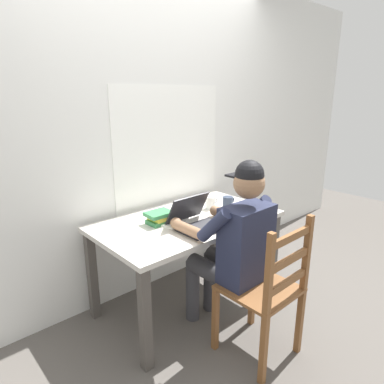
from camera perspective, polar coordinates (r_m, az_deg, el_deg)
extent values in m
plane|color=#56514C|center=(2.89, -0.63, -18.02)|extent=(8.00, 8.00, 0.00)
cube|color=silver|center=(2.77, -7.23, 9.40)|extent=(6.00, 0.04, 2.60)
cube|color=white|center=(2.88, -3.76, 7.10)|extent=(1.08, 0.01, 1.04)
cube|color=beige|center=(3.01, -3.50, -3.13)|extent=(1.14, 0.06, 0.04)
cube|color=beige|center=(2.55, -0.68, -4.86)|extent=(1.37, 0.78, 0.03)
cube|color=#4C4742|center=(2.15, -7.88, -20.53)|extent=(0.06, 0.06, 0.69)
cube|color=#4C4742|center=(2.94, 13.40, -10.07)|extent=(0.06, 0.06, 0.69)
cube|color=#4C4742|center=(2.66, -16.41, -13.32)|extent=(0.06, 0.06, 0.69)
cube|color=#4C4742|center=(3.33, 3.75, -6.41)|extent=(0.06, 0.06, 0.69)
cube|color=#232842|center=(2.18, 9.07, -8.61)|extent=(0.34, 0.20, 0.50)
sphere|color=#936B4C|center=(2.04, 9.57, 1.48)|extent=(0.19, 0.19, 0.19)
sphere|color=black|center=(2.03, 9.64, 2.91)|extent=(0.17, 0.17, 0.17)
cube|color=black|center=(2.09, 7.78, 2.82)|extent=(0.13, 0.10, 0.01)
cylinder|color=#38383D|center=(2.35, 3.48, -13.31)|extent=(0.13, 0.40, 0.13)
cylinder|color=#38383D|center=(2.46, 6.49, -11.87)|extent=(0.13, 0.40, 0.13)
cylinder|color=#38383D|center=(2.59, 0.11, -16.21)|extent=(0.10, 0.10, 0.47)
cylinder|color=#38383D|center=(2.70, 3.05, -14.81)|extent=(0.10, 0.10, 0.47)
cylinder|color=#232842|center=(2.03, 3.70, -5.62)|extent=(0.10, 0.25, 0.25)
cylinder|color=#936B4C|center=(2.22, -0.60, -6.32)|extent=(0.07, 0.28, 0.07)
sphere|color=#936B4C|center=(2.33, -2.71, -5.26)|extent=(0.08, 0.08, 0.08)
cylinder|color=#232842|center=(2.32, 10.65, -3.05)|extent=(0.10, 0.25, 0.25)
cylinder|color=#936B4C|center=(2.49, 6.34, -3.90)|extent=(0.07, 0.28, 0.07)
sphere|color=#936B4C|center=(2.57, 3.86, -3.16)|extent=(0.08, 0.08, 0.08)
cube|color=brown|center=(2.24, 11.23, -15.58)|extent=(0.42, 0.42, 0.02)
cube|color=brown|center=(2.59, 10.09, -16.85)|extent=(0.04, 0.04, 0.45)
cube|color=brown|center=(2.35, 3.95, -20.49)|extent=(0.04, 0.04, 0.45)
cube|color=brown|center=(2.42, 17.62, -20.05)|extent=(0.04, 0.04, 0.45)
cube|color=brown|center=(2.16, 11.92, -24.64)|extent=(0.04, 0.04, 0.45)
cube|color=brown|center=(2.17, 18.73, -9.66)|extent=(0.04, 0.04, 0.48)
cube|color=brown|center=(1.88, 12.80, -13.42)|extent=(0.04, 0.04, 0.48)
cube|color=brown|center=(2.08, 15.73, -14.35)|extent=(0.36, 0.02, 0.04)
cube|color=brown|center=(2.02, 16.04, -10.92)|extent=(0.36, 0.02, 0.04)
cube|color=brown|center=(1.96, 16.37, -7.26)|extent=(0.36, 0.02, 0.04)
cube|color=#232328|center=(2.36, 1.95, -6.10)|extent=(0.33, 0.23, 0.02)
cube|color=#38383D|center=(2.35, 1.96, -5.88)|extent=(0.29, 0.17, 0.00)
cube|color=#232328|center=(2.43, -0.72, -2.68)|extent=(0.33, 0.11, 0.20)
cube|color=silver|center=(2.43, -0.72, -2.68)|extent=(0.29, 0.09, 0.17)
ellipsoid|color=#232328|center=(2.49, 6.02, -4.64)|extent=(0.06, 0.10, 0.03)
cylinder|color=white|center=(2.75, 3.14, -1.79)|extent=(0.08, 0.08, 0.10)
torus|color=white|center=(2.78, 3.89, -1.47)|extent=(0.05, 0.01, 0.05)
cylinder|color=#2D384C|center=(2.80, 6.02, -1.67)|extent=(0.08, 0.08, 0.09)
torus|color=#2D384C|center=(2.84, 6.75, -1.36)|extent=(0.05, 0.01, 0.05)
cube|color=#38844C|center=(2.47, -5.39, -4.88)|extent=(0.18, 0.13, 0.03)
cube|color=gold|center=(2.46, -5.33, -4.21)|extent=(0.15, 0.14, 0.03)
cube|color=#38844C|center=(2.44, -5.56, -3.64)|extent=(0.19, 0.15, 0.03)
cube|color=white|center=(2.48, -3.33, -4.99)|extent=(0.26, 0.21, 0.01)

